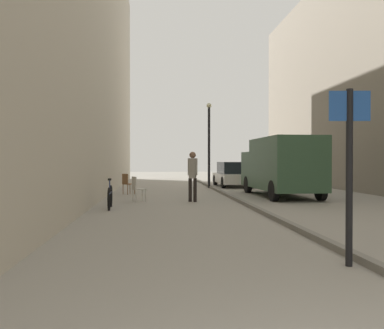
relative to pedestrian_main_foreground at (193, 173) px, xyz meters
The scene contains 10 objects.
ground_plane 1.68m from the pedestrian_main_foreground, 83.92° to the right, with size 80.00×80.00×0.00m, color gray.
kerb_strip 2.37m from the pedestrian_main_foreground, 36.74° to the right, with size 0.16×40.00×0.12m, color slate.
pedestrian_main_foreground is the anchor object (origin of this frame).
delivery_van 4.37m from the pedestrian_main_foreground, 24.64° to the left, with size 2.17×5.58×2.48m.
parked_car 9.06m from the pedestrian_main_foreground, 69.30° to the left, with size 1.87×4.22×1.45m.
street_sign_post 9.34m from the pedestrian_main_foreground, 81.15° to the right, with size 0.60×0.10×2.60m.
lamp_post 7.74m from the pedestrian_main_foreground, 77.60° to the left, with size 0.28×0.28×4.76m.
bicycle_leaning 3.47m from the pedestrian_main_foreground, 146.49° to the right, with size 0.15×1.77×0.98m.
cafe_chair_near_window 2.16m from the pedestrian_main_foreground, behind, with size 0.57×0.57×0.94m.
cafe_chair_by_doorway 4.45m from the pedestrian_main_foreground, 127.06° to the left, with size 0.62×0.62×0.94m.
Camera 1 is at (-1.54, -1.54, 1.56)m, focal length 37.34 mm.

